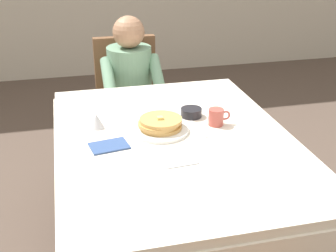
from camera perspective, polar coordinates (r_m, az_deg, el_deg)
The scene contains 12 objects.
dining_table_main at distance 2.15m, azimuth 0.86°, elevation -3.54°, with size 1.12×1.52×0.74m.
chair_diner at distance 3.24m, azimuth -5.14°, elevation 4.06°, with size 0.44×0.45×0.93m.
diner_person at distance 3.05m, azimuth -4.79°, elevation 5.49°, with size 0.40×0.43×1.12m.
plate_breakfast at distance 2.16m, azimuth -1.04°, elevation -0.53°, with size 0.28×0.28×0.02m, color white.
breakfast_stack at distance 2.15m, azimuth -1.02°, elevation 0.35°, with size 0.21×0.21×0.06m.
cup_coffee at distance 2.23m, azimuth 6.24°, elevation 1.16°, with size 0.11×0.08×0.08m.
bowl_butter at distance 2.32m, azimuth 3.00°, elevation 1.75°, with size 0.11×0.11×0.04m, color black.
syrup_pitcher at distance 2.21m, azimuth -9.18°, elevation 0.67°, with size 0.08×0.08×0.07m.
fork_left_of_plate at distance 2.11m, azimuth -5.96°, elevation -1.40°, with size 0.18×0.01×0.01m, color silver.
knife_right_of_plate at distance 2.19m, azimuth 3.95°, elevation -0.38°, with size 0.20×0.01×0.01m, color silver.
spoon_near_edge at distance 1.86m, azimuth 1.83°, elevation -5.09°, with size 0.15×0.01×0.01m, color silver.
napkin_folded at distance 2.03m, azimuth -7.56°, elevation -2.54°, with size 0.17×0.12×0.01m, color #334C7F.
Camera 1 is at (-0.47, -1.83, 1.67)m, focal length 47.49 mm.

